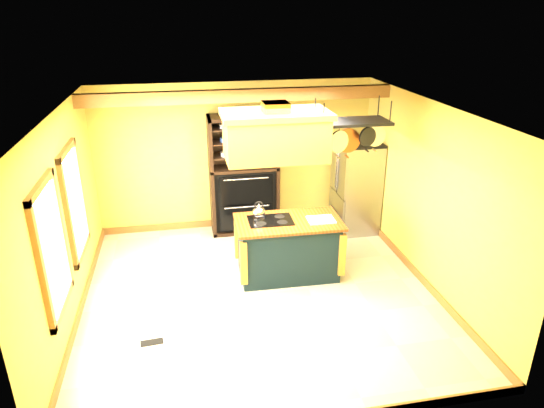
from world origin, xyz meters
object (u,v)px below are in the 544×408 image
object	(u,v)px
kitchen_island	(288,247)
pot_rack	(351,129)
refrigerator	(356,188)
hutch	(244,186)
range_hood	(276,134)

from	to	relation	value
kitchen_island	pot_rack	bearing A→B (deg)	1.85
kitchen_island	refrigerator	xyz separation A→B (m)	(1.59, 1.43, 0.33)
kitchen_island	refrigerator	bearing A→B (deg)	43.05
hutch	pot_rack	bearing A→B (deg)	-53.22
pot_rack	refrigerator	xyz separation A→B (m)	(0.69, 1.42, -1.47)
pot_rack	refrigerator	distance (m)	2.16
pot_rack	hutch	world-z (taller)	pot_rack
kitchen_island	range_hood	xyz separation A→B (m)	(-0.20, -0.00, 1.79)
kitchen_island	range_hood	world-z (taller)	range_hood
kitchen_island	range_hood	bearing A→B (deg)	-178.60
kitchen_island	refrigerator	distance (m)	2.17
kitchen_island	hutch	bearing A→B (deg)	104.50
refrigerator	pot_rack	bearing A→B (deg)	-115.80
kitchen_island	range_hood	size ratio (longest dim) A/B	1.08
range_hood	hutch	size ratio (longest dim) A/B	0.69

